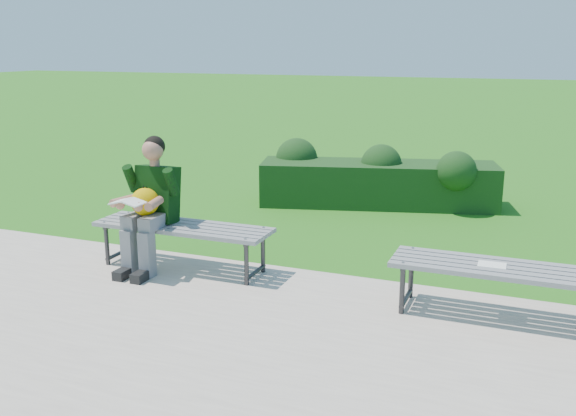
{
  "coord_description": "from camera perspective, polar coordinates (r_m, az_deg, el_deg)",
  "views": [
    {
      "loc": [
        2.04,
        -5.68,
        2.19
      ],
      "look_at": [
        -0.12,
        -0.23,
        0.7
      ],
      "focal_mm": 40.0,
      "sensor_mm": 36.0,
      "label": 1
    }
  ],
  "objects": [
    {
      "name": "bench_right",
      "position": [
        5.46,
        18.69,
        -5.51
      ],
      "size": [
        1.8,
        0.5,
        0.46
      ],
      "color": "gray",
      "rests_on": "walkway"
    },
    {
      "name": "walkway",
      "position": [
        4.94,
        -5.35,
        -12.02
      ],
      "size": [
        30.0,
        3.5,
        0.02
      ],
      "color": "#B4A594",
      "rests_on": "ground"
    },
    {
      "name": "seated_boy",
      "position": [
        6.42,
        -12.19,
        0.66
      ],
      "size": [
        0.56,
        0.76,
        1.31
      ],
      "color": "slate",
      "rests_on": "walkway"
    },
    {
      "name": "bench_left",
      "position": [
        6.42,
        -9.33,
        -1.97
      ],
      "size": [
        1.8,
        0.5,
        0.46
      ],
      "color": "gray",
      "rests_on": "walkway"
    },
    {
      "name": "ground",
      "position": [
        6.42,
        1.73,
        -5.68
      ],
      "size": [
        80.0,
        80.0,
        0.0
      ],
      "color": "#216912",
      "rests_on": "ground"
    },
    {
      "name": "paper_sheet",
      "position": [
        5.44,
        17.68,
        -4.83
      ],
      "size": [
        0.22,
        0.16,
        0.01
      ],
      "color": "white",
      "rests_on": "bench_right"
    },
    {
      "name": "hedge",
      "position": [
        9.09,
        7.68,
        2.6
      ],
      "size": [
        3.35,
        1.61,
        0.88
      ],
      "color": "#163F12",
      "rests_on": "ground"
    }
  ]
}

